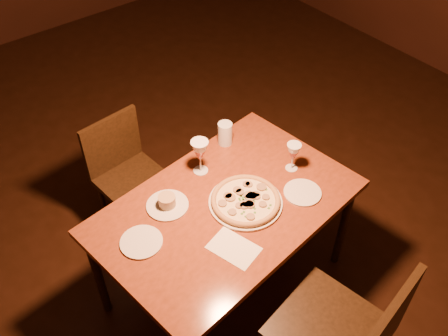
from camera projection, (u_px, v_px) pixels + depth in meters
floor at (219, 288)px, 2.91m from camera, size 7.00×7.00×0.00m
dining_table at (226, 213)px, 2.50m from camera, size 1.37×0.97×0.69m
chair_near at (345, 335)px, 2.14m from camera, size 0.52×0.52×0.93m
chair_far at (127, 172)px, 2.98m from camera, size 0.41×0.41×0.78m
pizza_plate at (246, 200)px, 2.45m from camera, size 0.37×0.37×0.04m
ramekin_saucer at (167, 203)px, 2.44m from camera, size 0.21×0.21×0.07m
wine_glass_far at (200, 157)px, 2.56m from camera, size 0.09×0.09×0.20m
wine_glass_right at (293, 157)px, 2.59m from camera, size 0.08×0.08×0.17m
water_tumbler at (225, 133)px, 2.75m from camera, size 0.08×0.08×0.13m
side_plate_left at (141, 242)px, 2.29m from camera, size 0.20×0.20×0.01m
side_plate_near at (302, 193)px, 2.51m from camera, size 0.19×0.19×0.01m
menu_card at (234, 248)px, 2.27m from camera, size 0.21×0.25×0.00m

